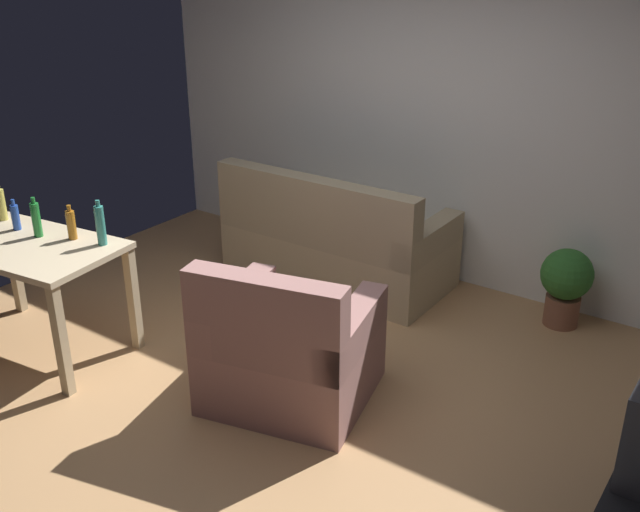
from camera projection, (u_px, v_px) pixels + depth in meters
The scene contains 11 objects.
ground_plane at pixel (259, 394), 4.35m from camera, with size 5.20×4.40×0.02m, color tan.
wall_rear at pixel (438, 107), 5.45m from camera, with size 5.20×0.10×2.70m, color white.
couch at pixel (334, 244), 5.69m from camera, with size 1.75×0.84×0.92m.
desk at pixel (28, 259), 4.57m from camera, with size 1.27×0.84×0.76m.
potted_plant at pixel (566, 282), 5.00m from camera, with size 0.36×0.36×0.57m.
armchair at pixel (288, 352), 4.16m from camera, with size 1.07×1.03×0.92m.
bottle_squat at pixel (1, 204), 4.87m from camera, with size 0.06×0.06×0.25m.
bottle_blue at pixel (15, 217), 4.71m from camera, with size 0.05×0.05×0.21m.
bottle_green at pixel (36, 219), 4.59m from camera, with size 0.06×0.06×0.26m.
bottle_amber at pixel (71, 224), 4.55m from camera, with size 0.06×0.06×0.23m.
bottle_tall at pixel (100, 225), 4.46m from camera, with size 0.06×0.06×0.29m.
Camera 1 is at (2.40, -2.77, 2.50)m, focal length 40.40 mm.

